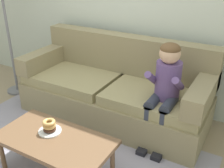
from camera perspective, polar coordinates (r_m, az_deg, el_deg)
ground at (r=2.97m, az=-8.92°, el=-13.66°), size 10.00×10.00×0.00m
area_rug at (r=2.82m, az=-12.15°, el=-16.23°), size 2.85×1.84×0.01m
couch at (r=3.33m, az=0.62°, el=-1.41°), size 2.27×0.90×0.97m
coffee_table at (r=2.52m, az=-12.00°, el=-11.84°), size 1.06×0.55×0.39m
person_child at (r=2.77m, az=11.13°, el=-0.36°), size 0.34×0.58×1.10m
plate at (r=2.58m, az=-12.98°, el=-9.63°), size 0.21×0.21×0.01m
donut at (r=2.57m, az=-13.04°, el=-9.18°), size 0.16×0.16×0.04m
donut_second at (r=2.55m, az=-13.12°, el=-8.51°), size 0.16×0.16×0.04m
donut_third at (r=2.53m, az=-13.20°, el=-7.83°), size 0.15×0.15×0.04m
toy_controller at (r=3.17m, az=-15.77°, el=-10.91°), size 0.23×0.09×0.05m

